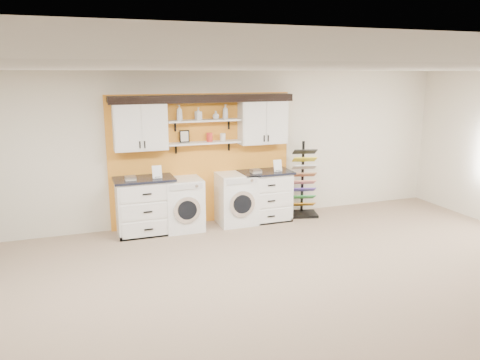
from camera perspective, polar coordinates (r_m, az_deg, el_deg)
name	(u,v)px	position (r m, az deg, el deg)	size (l,w,h in m)	color
floor	(296,324)	(5.56, 6.89, -17.00)	(10.00, 10.00, 0.00)	gray
ceiling	(304,69)	(4.82, 7.82, 13.25)	(10.00, 10.00, 0.00)	white
wall_back	(202,148)	(8.68, -4.72, 3.89)	(10.00, 10.00, 0.00)	beige
accent_panel	(202,159)	(8.68, -4.63, 2.55)	(3.40, 0.07, 2.40)	orange
upper_cabinet_left	(140,126)	(8.19, -12.10, 6.49)	(0.90, 0.35, 0.84)	white
upper_cabinet_right	(263,121)	(8.78, 2.77, 7.18)	(0.90, 0.35, 0.84)	white
shelf_lower	(204,143)	(8.47, -4.38, 4.56)	(1.32, 0.28, 0.03)	white
shelf_upper	(204,120)	(8.42, -4.43, 7.25)	(1.32, 0.28, 0.03)	white
crown_molding	(203,98)	(8.40, -4.50, 9.96)	(3.30, 0.41, 0.13)	black
picture_frame	(184,136)	(8.41, -6.79, 5.31)	(0.18, 0.02, 0.22)	black
canister_red	(210,137)	(8.48, -3.74, 5.23)	(0.11, 0.11, 0.16)	red
canister_cream	(223,137)	(8.55, -2.12, 5.24)	(0.10, 0.10, 0.14)	silver
base_cabinet_left	(145,206)	(8.31, -11.50, -3.12)	(1.02, 0.66, 1.00)	white
base_cabinet_right	(265,196)	(8.90, 3.05, -1.93)	(0.98, 0.66, 0.96)	white
washer	(183,204)	(8.43, -6.99, -2.94)	(0.67, 0.71, 0.93)	white
dryer	(236,199)	(8.69, -0.47, -2.28)	(0.68, 0.71, 0.95)	white
sample_rack	(303,191)	(9.27, 7.74, -1.39)	(0.63, 0.57, 1.46)	black
soap_bottle_a	(179,113)	(8.30, -7.39, 8.15)	(0.11, 0.11, 0.27)	silver
soap_bottle_b	(198,114)	(8.38, -5.11, 8.07)	(0.10, 0.10, 0.22)	silver
soap_bottle_c	(216,115)	(8.47, -2.97, 7.91)	(0.12, 0.12, 0.15)	silver
soap_bottle_d	(225,112)	(8.52, -1.81, 8.33)	(0.10, 0.10, 0.26)	silver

